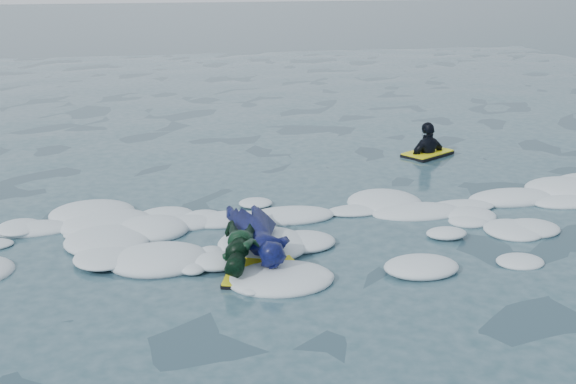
% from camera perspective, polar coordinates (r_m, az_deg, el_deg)
% --- Properties ---
extents(ground, '(120.00, 120.00, 0.00)m').
position_cam_1_polar(ground, '(8.66, -2.97, -5.89)').
color(ground, '#1B3741').
rests_on(ground, ground).
extents(foam_band, '(12.00, 3.10, 0.30)m').
position_cam_1_polar(foam_band, '(9.61, -3.91, -3.47)').
color(foam_band, silver).
rests_on(foam_band, ground).
extents(prone_woman_unit, '(0.86, 1.84, 0.47)m').
position_cam_1_polar(prone_woman_unit, '(8.88, -2.35, -3.58)').
color(prone_woman_unit, black).
rests_on(prone_woman_unit, ground).
extents(prone_child_unit, '(0.87, 1.31, 0.47)m').
position_cam_1_polar(prone_child_unit, '(8.48, -3.58, -4.68)').
color(prone_child_unit, black).
rests_on(prone_child_unit, ground).
extents(waiting_rider_unit, '(1.13, 0.98, 1.49)m').
position_cam_1_polar(waiting_rider_unit, '(13.82, 10.93, 2.46)').
color(waiting_rider_unit, black).
rests_on(waiting_rider_unit, ground).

